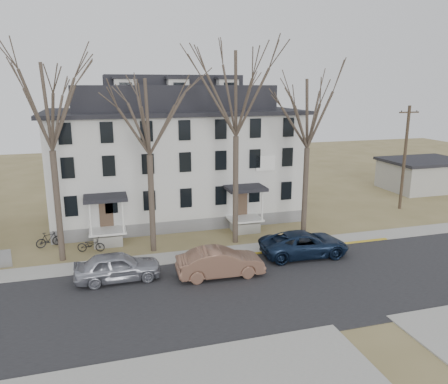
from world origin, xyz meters
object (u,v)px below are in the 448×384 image
object	(u,v)px
bicycle_right	(49,240)
car_navy	(304,244)
tree_far_left	(48,101)
boarding_house	(174,155)
car_silver	(118,267)
tree_center	(236,88)
tree_mid_right	(309,109)
car_tan	(220,263)
tree_mid_left	(148,111)
utility_pole_far	(405,157)
bicycle_left	(91,245)

from	to	relation	value
bicycle_right	car_navy	bearing A→B (deg)	-131.92
tree_far_left	boarding_house	bearing A→B (deg)	42.18
car_silver	car_navy	size ratio (longest dim) A/B	0.84
tree_far_left	tree_center	distance (m)	12.02
tree_mid_right	bicycle_right	xyz separation A→B (m)	(-18.55, 2.75, -9.06)
tree_mid_right	tree_far_left	bearing A→B (deg)	180.00
car_silver	car_tan	bearing A→B (deg)	-101.60
tree_mid_left	car_navy	xyz separation A→B (m)	(9.65, -3.84, -8.77)
tree_far_left	car_tan	world-z (taller)	tree_far_left
car_silver	bicycle_right	size ratio (longest dim) A/B	2.77
tree_far_left	car_silver	world-z (taller)	tree_far_left
utility_pole_far	bicycle_left	bearing A→B (deg)	-173.23
bicycle_left	bicycle_right	xyz separation A→B (m)	(-2.88, 1.83, 0.06)
bicycle_left	tree_center	bearing A→B (deg)	-81.91
car_silver	tree_mid_left	bearing A→B (deg)	-32.50
boarding_house	tree_mid_right	size ratio (longest dim) A/B	1.63
bicycle_left	car_silver	bearing A→B (deg)	-149.96
tree_mid_left	boarding_house	bearing A→B (deg)	69.80
tree_far_left	bicycle_right	xyz separation A→B (m)	(-1.05, 2.75, -9.80)
car_silver	car_navy	bearing A→B (deg)	-88.96
utility_pole_far	car_silver	distance (m)	27.75
boarding_house	bicycle_left	distance (m)	11.31
tree_center	tree_mid_right	xyz separation A→B (m)	(5.50, 0.00, -1.48)
car_silver	bicycle_right	bearing A→B (deg)	31.52
tree_mid_right	bicycle_left	size ratio (longest dim) A/B	6.84
tree_center	bicycle_left	world-z (taller)	tree_center
tree_center	bicycle_left	xyz separation A→B (m)	(-10.18, 0.91, -10.60)
tree_mid_right	car_navy	distance (m)	9.76
tree_center	tree_mid_right	world-z (taller)	tree_center
tree_center	car_silver	distance (m)	14.04
tree_far_left	car_navy	world-z (taller)	tree_far_left
tree_mid_right	car_silver	xyz separation A→B (m)	(-14.12, -4.25, -8.75)
tree_far_left	tree_mid_left	distance (m)	6.05
tree_far_left	bicycle_right	size ratio (longest dim) A/B	7.57
bicycle_right	tree_center	bearing A→B (deg)	-122.26
bicycle_right	tree_mid_left	bearing A→B (deg)	-131.65
tree_mid_right	bicycle_right	world-z (taller)	tree_mid_right
tree_mid_right	utility_pole_far	bearing A→B (deg)	19.29
tree_mid_right	bicycle_right	distance (m)	20.83
tree_mid_right	car_navy	size ratio (longest dim) A/B	2.14
utility_pole_far	car_navy	xyz separation A→B (m)	(-13.85, -8.04, -4.08)
bicycle_right	car_silver	bearing A→B (deg)	-168.01
tree_mid_left	bicycle_left	bearing A→B (deg)	167.68
tree_far_left	utility_pole_far	bearing A→B (deg)	8.10
tree_mid_left	bicycle_left	size ratio (longest dim) A/B	6.84
boarding_house	bicycle_right	bearing A→B (deg)	-151.72
tree_mid_left	car_silver	size ratio (longest dim) A/B	2.54
tree_mid_right	car_navy	world-z (taller)	tree_mid_right
bicycle_left	tree_mid_right	bearing A→B (deg)	-80.11
tree_far_left	car_tan	bearing A→B (deg)	-29.97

